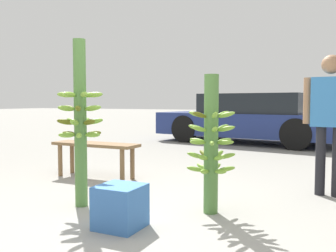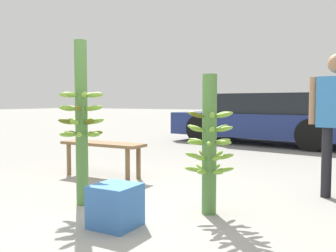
# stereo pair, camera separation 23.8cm
# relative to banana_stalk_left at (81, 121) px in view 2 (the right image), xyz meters

# --- Properties ---
(ground_plane) EXTENTS (80.00, 80.00, 0.00)m
(ground_plane) POSITION_rel_banana_stalk_left_xyz_m (0.60, -0.14, -0.85)
(ground_plane) COLOR gray
(banana_stalk_left) EXTENTS (0.45, 0.45, 1.64)m
(banana_stalk_left) POSITION_rel_banana_stalk_left_xyz_m (0.00, 0.00, 0.00)
(banana_stalk_left) COLOR #4C7A38
(banana_stalk_left) RESTS_ON ground_plane
(banana_stalk_center) EXTENTS (0.46, 0.46, 1.29)m
(banana_stalk_center) POSITION_rel_banana_stalk_left_xyz_m (1.23, 0.33, -0.20)
(banana_stalk_center) COLOR #4C7A38
(banana_stalk_center) RESTS_ON ground_plane
(market_bench) EXTENTS (1.25, 0.35, 0.48)m
(market_bench) POSITION_rel_banana_stalk_left_xyz_m (-0.71, 1.20, -0.46)
(market_bench) COLOR brown
(market_bench) RESTS_ON ground_plane
(parked_car) EXTENTS (4.70, 2.47, 1.23)m
(parked_car) POSITION_rel_banana_stalk_left_xyz_m (0.20, 6.39, -0.24)
(parked_car) COLOR navy
(parked_car) RESTS_ON ground_plane
(produce_crate) EXTENTS (0.35, 0.35, 0.35)m
(produce_crate) POSITION_rel_banana_stalk_left_xyz_m (0.70, -0.38, -0.67)
(produce_crate) COLOR #386BB2
(produce_crate) RESTS_ON ground_plane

